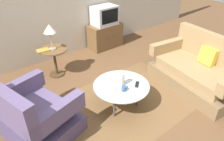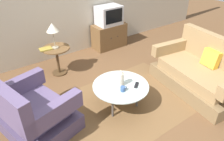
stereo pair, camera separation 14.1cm
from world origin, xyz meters
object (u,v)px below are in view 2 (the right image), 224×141
object	(u,v)px
book	(46,49)
couch	(201,73)
vase	(121,78)
armchair	(33,113)
table_lamp	(52,28)
side_table	(57,55)
tv_stand	(109,36)
television	(109,15)
tv_remote_dark	(136,85)
coffee_table	(121,87)
mug	(123,89)

from	to	relation	value
book	couch	bearing A→B (deg)	-39.41
vase	book	size ratio (longest dim) A/B	1.16
armchair	table_lamp	size ratio (longest dim) A/B	2.38
table_lamp	book	size ratio (longest dim) A/B	2.04
side_table	couch	bearing A→B (deg)	-46.67
tv_stand	television	bearing A→B (deg)	90.00
armchair	television	size ratio (longest dim) A/B	2.00
table_lamp	tv_remote_dark	bearing A→B (deg)	-70.77
armchair	side_table	size ratio (longest dim) A/B	2.03
book	coffee_table	bearing A→B (deg)	-65.07
coffee_table	mug	distance (m)	0.16
tv_stand	vase	distance (m)	2.31
mug	coffee_table	bearing A→B (deg)	65.42
couch	mug	size ratio (longest dim) A/B	14.82
mug	television	bearing A→B (deg)	59.52
armchair	side_table	distance (m)	1.54
table_lamp	couch	bearing A→B (deg)	-46.40
book	tv_stand	bearing A→B (deg)	18.10
couch	television	size ratio (longest dim) A/B	2.98
vase	book	xyz separation A→B (m)	(-0.57, 1.57, 0.04)
couch	book	world-z (taller)	couch
table_lamp	tv_stand	bearing A→B (deg)	15.87
side_table	book	size ratio (longest dim) A/B	2.39
coffee_table	side_table	size ratio (longest dim) A/B	1.53
coffee_table	book	size ratio (longest dim) A/B	3.65
armchair	table_lamp	bearing A→B (deg)	130.06
tv_stand	tv_remote_dark	world-z (taller)	tv_stand
coffee_table	television	size ratio (longest dim) A/B	1.50
couch	table_lamp	distance (m)	2.79
couch	table_lamp	xyz separation A→B (m)	(-1.87, 1.96, 0.66)
television	vase	size ratio (longest dim) A/B	2.10
mug	armchair	bearing A→B (deg)	161.03
table_lamp	book	xyz separation A→B (m)	(-0.17, 0.04, -0.38)
coffee_table	mug	world-z (taller)	mug
side_table	book	bearing A→B (deg)	168.47
television	armchair	bearing A→B (deg)	-145.45
tv_stand	table_lamp	xyz separation A→B (m)	(-1.58, -0.45, 0.67)
tv_remote_dark	book	bearing A→B (deg)	75.45
mug	table_lamp	bearing A→B (deg)	101.32
book	television	bearing A→B (deg)	18.29
couch	mug	bearing A→B (deg)	87.36
tv_remote_dark	side_table	bearing A→B (deg)	70.48
coffee_table	tv_stand	xyz separation A→B (m)	(1.19, 1.98, -0.09)
couch	mug	world-z (taller)	couch
armchair	coffee_table	xyz separation A→B (m)	(1.28, -0.29, 0.07)
couch	coffee_table	distance (m)	1.54
television	book	distance (m)	1.81
side_table	table_lamp	distance (m)	0.55
mug	book	xyz separation A→B (m)	(-0.51, 1.71, 0.13)
vase	tv_remote_dark	distance (m)	0.27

